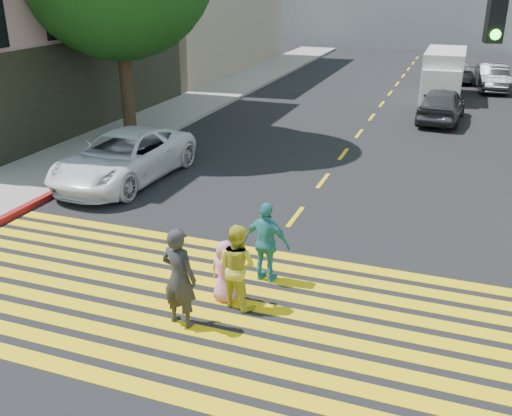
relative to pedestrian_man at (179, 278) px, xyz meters
The scene contains 14 objects.
ground 1.23m from the pedestrian_man, 46.59° to the right, with size 120.00×120.00×0.00m, color black.
sidewalk_left 22.87m from the pedestrian_man, 110.37° to the left, with size 3.00×40.00×0.15m, color gray.
curb_red 8.40m from the pedestrian_man, 139.52° to the left, with size 0.20×8.00×0.16m, color maroon.
crosswalk 1.29m from the pedestrian_man, 52.02° to the left, with size 13.40×5.30×0.01m.
lane_line 21.95m from the pedestrian_man, 88.58° to the left, with size 0.12×34.40×0.01m.
pedestrian_man is the anchor object (origin of this frame).
pedestrian_woman 1.18m from the pedestrian_man, 52.92° to the left, with size 0.80×0.63×1.65m, color gold.
pedestrian_child 1.15m from the pedestrian_man, 67.47° to the left, with size 0.61×0.39×1.24m, color pink.
pedestrian_extra 2.22m from the pedestrian_man, 65.36° to the left, with size 1.00×0.42×1.70m, color teal.
white_sedan 8.24m from the pedestrian_man, 128.87° to the left, with size 2.44×5.30×1.47m, color white.
dark_car_near 18.03m from the pedestrian_man, 79.03° to the left, with size 1.73×4.29×1.46m, color #2B2B30.
silver_car 28.88m from the pedestrian_man, 82.69° to the left, with size 1.67×4.11×1.19m, color gray.
dark_car_parked 26.74m from the pedestrian_man, 77.92° to the left, with size 1.48×4.23×1.39m, color #25242A.
white_van 23.23m from the pedestrian_man, 82.19° to the left, with size 1.91×5.02×2.36m.
Camera 1 is at (3.71, -7.19, 5.83)m, focal length 40.00 mm.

